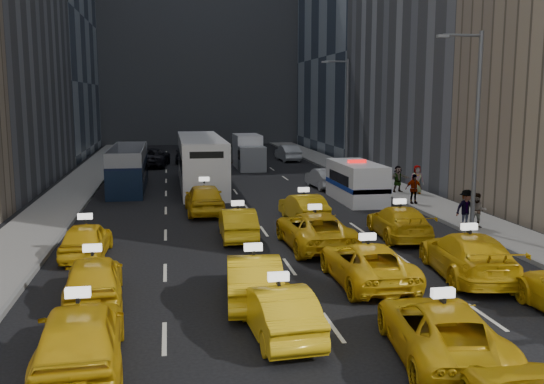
{
  "coord_description": "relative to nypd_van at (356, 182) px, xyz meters",
  "views": [
    {
      "loc": [
        -4.27,
        -13.12,
        6.18
      ],
      "look_at": [
        0.21,
        12.96,
        2.0
      ],
      "focal_mm": 40.0,
      "sensor_mm": 36.0,
      "label": 1
    }
  ],
  "objects": [
    {
      "name": "streetlight_near",
      "position": [
        2.46,
        -9.17,
        3.8
      ],
      "size": [
        2.15,
        0.22,
        9.0
      ],
      "color": "#595B60",
      "rests_on": "ground"
    },
    {
      "name": "pedestrian_1",
      "position": [
        3.07,
        -8.75,
        -0.17
      ],
      "size": [
        0.89,
        0.71,
        1.61
      ],
      "primitive_type": "imported",
      "rotation": [
        0.0,
        0.0,
        -0.42
      ],
      "color": "gray",
      "rests_on": "sidewalk_east"
    },
    {
      "name": "misc_car_2",
      "position": [
        -3.97,
        24.7,
        -0.35
      ],
      "size": [
        2.73,
        5.54,
        1.55
      ],
      "primitive_type": "imported",
      "rotation": [
        0.0,
        0.0,
        3.03
      ],
      "color": "gray",
      "rests_on": "ground"
    },
    {
      "name": "curb_east",
      "position": [
        2.33,
        3.83,
        -1.03
      ],
      "size": [
        0.15,
        90.0,
        0.18
      ],
      "primitive_type": "cube",
      "color": "slate",
      "rests_on": "ground"
    },
    {
      "name": "city_bus",
      "position": [
        -8.82,
        7.29,
        0.6
      ],
      "size": [
        3.72,
        13.59,
        3.47
      ],
      "rotation": [
        0.0,
        0.0,
        0.07
      ],
      "color": "silver",
      "rests_on": "ground"
    },
    {
      "name": "taxi_6",
      "position": [
        -4.7,
        -21.46,
        -0.43
      ],
      "size": [
        2.95,
        5.25,
        1.39
      ],
      "primitive_type": "imported",
      "rotation": [
        0.0,
        0.0,
        3.01
      ],
      "color": "gold",
      "rests_on": "ground"
    },
    {
      "name": "taxi_15",
      "position": [
        -1.04,
        -9.48,
        -0.41
      ],
      "size": [
        2.39,
        5.04,
        1.42
      ],
      "primitive_type": "imported",
      "rotation": [
        0.0,
        0.0,
        3.06
      ],
      "color": "gold",
      "rests_on": "ground"
    },
    {
      "name": "taxi_11",
      "position": [
        -0.93,
        -15.51,
        -0.34
      ],
      "size": [
        2.91,
        5.66,
        1.57
      ],
      "primitive_type": "imported",
      "rotation": [
        0.0,
        0.0,
        3.01
      ],
      "color": "gold",
      "rests_on": "ground"
    },
    {
      "name": "curb_west",
      "position": [
        -15.77,
        3.83,
        -1.03
      ],
      "size": [
        0.15,
        90.0,
        0.18
      ],
      "primitive_type": "cube",
      "color": "slate",
      "rests_on": "ground"
    },
    {
      "name": "pedestrian_4",
      "position": [
        4.33,
        1.24,
        -0.08
      ],
      "size": [
        0.93,
        0.59,
        1.79
      ],
      "primitive_type": "imported",
      "rotation": [
        0.0,
        0.0,
        -0.13
      ],
      "color": "gray",
      "rests_on": "sidewalk_east"
    },
    {
      "name": "taxi_4",
      "position": [
        -13.07,
        -20.73,
        -0.31
      ],
      "size": [
        2.2,
        4.88,
        1.63
      ],
      "primitive_type": "imported",
      "rotation": [
        0.0,
        0.0,
        3.2
      ],
      "color": "gold",
      "rests_on": "ground"
    },
    {
      "name": "misc_car_0",
      "position": [
        -0.61,
        5.46,
        -0.44
      ],
      "size": [
        1.74,
        4.24,
        1.37
      ],
      "primitive_type": "imported",
      "rotation": [
        0.0,
        0.0,
        3.21
      ],
      "color": "#9B9EA2",
      "rests_on": "ground"
    },
    {
      "name": "sidewalk_east",
      "position": [
        3.78,
        3.83,
        -1.05
      ],
      "size": [
        3.0,
        90.0,
        0.15
      ],
      "primitive_type": "cube",
      "color": "gray",
      "rests_on": "ground"
    },
    {
      "name": "nypd_van",
      "position": [
        0.0,
        0.0,
        0.0
      ],
      "size": [
        2.33,
        5.81,
        2.48
      ],
      "rotation": [
        0.0,
        0.0,
        -0.01
      ],
      "color": "silver",
      "rests_on": "ground"
    },
    {
      "name": "misc_car_3",
      "position": [
        -9.34,
        23.37,
        -0.31
      ],
      "size": [
        2.19,
        4.89,
        1.63
      ],
      "primitive_type": "imported",
      "rotation": [
        0.0,
        0.0,
        3.09
      ],
      "color": "black",
      "rests_on": "ground"
    },
    {
      "name": "double_decker",
      "position": [
        -13.67,
        7.03,
        0.27
      ],
      "size": [
        3.02,
        9.85,
        2.82
      ],
      "rotation": [
        0.0,
        0.0,
        -0.08
      ],
      "color": "black",
      "rests_on": "ground"
    },
    {
      "name": "taxi_5",
      "position": [
        -8.28,
        -19.46,
        -0.44
      ],
      "size": [
        1.77,
        4.26,
        1.37
      ],
      "primitive_type": "imported",
      "rotation": [
        0.0,
        0.0,
        3.22
      ],
      "color": "gold",
      "rests_on": "ground"
    },
    {
      "name": "sidewalk_west",
      "position": [
        -17.22,
        3.83,
        -1.05
      ],
      "size": [
        3.0,
        90.0,
        0.15
      ],
      "primitive_type": "cube",
      "color": "gray",
      "rests_on": "ground"
    },
    {
      "name": "streetlight_far",
      "position": [
        2.46,
        10.83,
        3.8
      ],
      "size": [
        2.15,
        0.22,
        9.0
      ],
      "color": "#595B60",
      "rests_on": "ground"
    },
    {
      "name": "pedestrian_5",
      "position": [
        3.41,
        2.08,
        -0.13
      ],
      "size": [
        1.61,
        0.75,
        1.68
      ],
      "primitive_type": "imported",
      "rotation": [
        0.0,
        0.0,
        0.2
      ],
      "color": "gray",
      "rests_on": "sidewalk_east"
    },
    {
      "name": "taxi_13",
      "position": [
        -8.08,
        -8.51,
        -0.43
      ],
      "size": [
        1.56,
        4.22,
        1.38
      ],
      "primitive_type": "imported",
      "rotation": [
        0.0,
        0.0,
        3.12
      ],
      "color": "gold",
      "rests_on": "ground"
    },
    {
      "name": "ground",
      "position": [
        -6.72,
        -21.17,
        -1.12
      ],
      "size": [
        160.0,
        160.0,
        0.0
      ],
      "primitive_type": "plane",
      "color": "black",
      "rests_on": "ground"
    },
    {
      "name": "taxi_17",
      "position": [
        -4.39,
        -5.16,
        -0.44
      ],
      "size": [
        1.9,
        4.29,
        1.37
      ],
      "primitive_type": "imported",
      "rotation": [
        0.0,
        0.0,
        3.25
      ],
      "color": "gold",
      "rests_on": "ground"
    },
    {
      "name": "taxi_10",
      "position": [
        -4.57,
        -15.57,
        -0.43
      ],
      "size": [
        2.31,
        4.97,
        1.38
      ],
      "primitive_type": "imported",
      "rotation": [
        0.0,
        0.0,
        3.15
      ],
      "color": "gold",
      "rests_on": "ground"
    },
    {
      "name": "misc_car_4",
      "position": [
        0.47,
        23.3,
        -0.36
      ],
      "size": [
        1.88,
        4.74,
        1.54
      ],
      "primitive_type": "imported",
      "rotation": [
        0.0,
        0.0,
        3.2
      ],
      "color": "#B6B9BE",
      "rests_on": "ground"
    },
    {
      "name": "taxi_12",
      "position": [
        -14.22,
        -10.54,
        -0.42
      ],
      "size": [
        1.81,
        4.17,
        1.4
      ],
      "primitive_type": "imported",
      "rotation": [
        0.0,
        0.0,
        3.1
      ],
      "color": "gold",
      "rests_on": "ground"
    },
    {
      "name": "taxi_14",
      "position": [
        -5.12,
        -10.53,
        -0.38
      ],
      "size": [
        2.59,
        5.41,
        1.49
      ],
      "primitive_type": "imported",
      "rotation": [
        0.0,
        0.0,
        3.16
      ],
      "color": "gold",
      "rests_on": "ground"
    },
    {
      "name": "taxi_9",
      "position": [
        -8.55,
        -16.77,
        -0.38
      ],
      "size": [
        1.97,
        4.65,
        1.49
      ],
      "primitive_type": "imported",
      "rotation": [
        0.0,
        0.0,
        3.05
      ],
      "color": "gold",
      "rests_on": "ground"
    },
    {
      "name": "taxi_8",
      "position": [
        -13.33,
        -15.88,
        -0.4
      ],
      "size": [
        2.01,
        4.36,
        1.45
      ],
      "primitive_type": "imported",
      "rotation": [
        0.0,
        0.0,
        3.21
      ],
      "color": "gold",
      "rests_on": "ground"
    },
    {
      "name": "pedestrian_3",
      "position": [
        2.69,
        -2.17,
        -0.13
      ],
      "size": [
        1.02,
        0.52,
        1.69
      ],
      "primitive_type": "imported",
      "rotation": [
        0.0,
        0.0,
        0.07
      ],
      "color": "gray",
      "rests_on": "sidewalk_east"
    },
    {
      "name": "pedestrian_2",
      "position": [
        2.62,
        -8.52,
        -0.09
      ],
      "size": [
        1.2,
        0.67,
        1.76
      ],
      "primitive_type": "imported",
      "rotation": [
        0.0,
        0.0,
        0.18
      ],
      "color": "gray",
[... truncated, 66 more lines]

